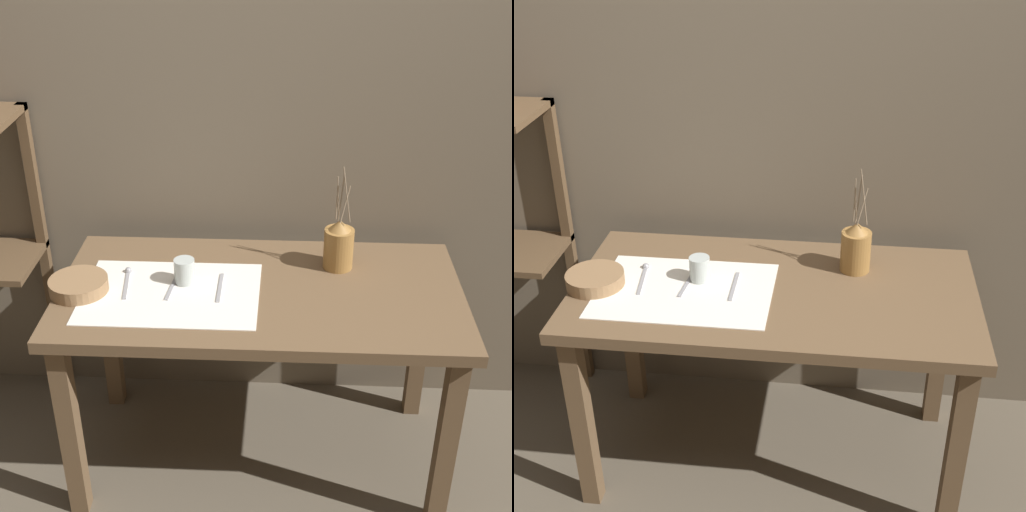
{
  "view_description": "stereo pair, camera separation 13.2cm",
  "coord_description": "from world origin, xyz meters",
  "views": [
    {
      "loc": [
        0.09,
        -1.99,
        1.95
      ],
      "look_at": [
        -0.01,
        0.0,
        0.85
      ],
      "focal_mm": 50.0,
      "sensor_mm": 36.0,
      "label": 1
    },
    {
      "loc": [
        0.22,
        -1.98,
        1.95
      ],
      "look_at": [
        -0.01,
        0.0,
        0.85
      ],
      "focal_mm": 50.0,
      "sensor_mm": 36.0,
      "label": 2
    }
  ],
  "objects": [
    {
      "name": "glass_tumbler_near",
      "position": [
        -0.25,
        0.02,
        0.78
      ],
      "size": [
        0.07,
        0.07,
        0.08
      ],
      "color": "#B7C1BC",
      "rests_on": "wooden_table"
    },
    {
      "name": "spoon_outer",
      "position": [
        -0.45,
        0.05,
        0.74
      ],
      "size": [
        0.04,
        0.19,
        0.02
      ],
      "color": "#939399",
      "rests_on": "wooden_table"
    },
    {
      "name": "fork_outer",
      "position": [
        -0.13,
        -0.01,
        0.74
      ],
      "size": [
        0.01,
        0.18,
        0.0
      ],
      "color": "#939399",
      "rests_on": "wooden_table"
    },
    {
      "name": "wooden_bowl",
      "position": [
        -0.59,
        -0.05,
        0.76
      ],
      "size": [
        0.19,
        0.19,
        0.05
      ],
      "color": "#8E6B47",
      "rests_on": "wooden_table"
    },
    {
      "name": "linen_cloth",
      "position": [
        -0.29,
        -0.05,
        0.73
      ],
      "size": [
        0.57,
        0.4,
        0.0
      ],
      "color": "white",
      "rests_on": "wooden_table"
    },
    {
      "name": "wooden_table",
      "position": [
        0.0,
        0.0,
        0.63
      ],
      "size": [
        1.33,
        0.68,
        0.73
      ],
      "color": "brown",
      "rests_on": "ground_plane"
    },
    {
      "name": "ground_plane",
      "position": [
        0.0,
        0.0,
        0.0
      ],
      "size": [
        12.0,
        12.0,
        0.0
      ],
      "primitive_type": "plane",
      "color": "brown"
    },
    {
      "name": "stone_wall_back",
      "position": [
        0.0,
        0.45,
        1.2
      ],
      "size": [
        7.0,
        0.06,
        2.4
      ],
      "color": "#6B5E4C",
      "rests_on": "ground_plane"
    },
    {
      "name": "pitcher_with_flowers",
      "position": [
        0.26,
        0.15,
        0.82
      ],
      "size": [
        0.1,
        0.1,
        0.37
      ],
      "color": "olive",
      "rests_on": "wooden_table"
    },
    {
      "name": "fork_inner",
      "position": [
        -0.29,
        -0.01,
        0.74
      ],
      "size": [
        0.03,
        0.18,
        0.0
      ],
      "color": "#939399",
      "rests_on": "wooden_table"
    }
  ]
}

